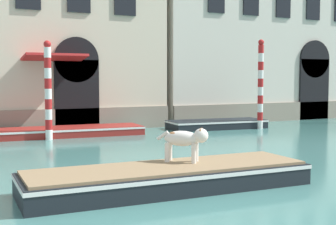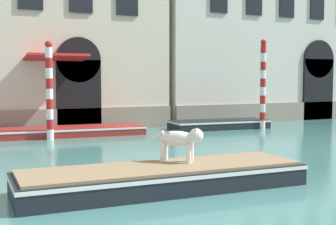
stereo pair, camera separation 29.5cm
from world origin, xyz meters
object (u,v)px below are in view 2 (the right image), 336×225
at_px(boat_moored_near_palazzo, 65,131).
at_px(mooring_pole_0, 263,84).
at_px(boat_moored_far, 219,124).
at_px(dog_on_deck, 181,139).
at_px(boat_foreground, 163,177).
at_px(mooring_pole_2, 49,90).

xyz_separation_m(boat_moored_near_palazzo, mooring_pole_0, (9.14, -1.38, 1.95)).
relative_size(boat_moored_far, mooring_pole_0, 1.14).
xyz_separation_m(boat_moored_far, mooring_pole_0, (1.81, -1.00, 1.93)).
bearing_deg(dog_on_deck, boat_foreground, -113.56).
relative_size(boat_moored_near_palazzo, mooring_pole_2, 1.74).
distance_m(boat_moored_near_palazzo, mooring_pole_0, 9.45).
height_order(dog_on_deck, mooring_pole_2, mooring_pole_2).
relative_size(boat_foreground, dog_on_deck, 6.62).
bearing_deg(dog_on_deck, boat_moored_far, 95.86).
distance_m(boat_moored_near_palazzo, mooring_pole_2, 2.18).
bearing_deg(boat_foreground, boat_moored_far, 54.77).
xyz_separation_m(boat_moored_far, mooring_pole_2, (-8.15, -0.59, 1.75)).
height_order(mooring_pole_0, mooring_pole_2, mooring_pole_0).
bearing_deg(mooring_pole_0, dog_on_deck, -135.19).
distance_m(boat_moored_far, mooring_pole_2, 8.35).
relative_size(boat_moored_far, mooring_pole_2, 1.25).
bearing_deg(mooring_pole_0, mooring_pole_2, 177.66).
bearing_deg(mooring_pole_2, boat_foreground, -86.43).
distance_m(dog_on_deck, boat_moored_far, 12.04).
bearing_deg(boat_moored_far, boat_foreground, -122.26).
bearing_deg(boat_moored_near_palazzo, boat_moored_far, 1.12).
distance_m(dog_on_deck, mooring_pole_2, 9.28).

